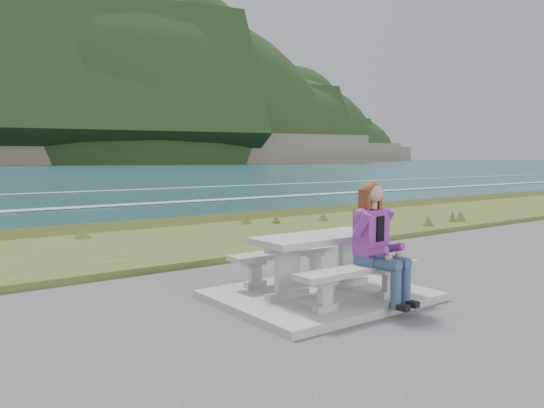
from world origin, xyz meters
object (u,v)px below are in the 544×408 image
object	(u,v)px
picnic_table	(320,247)
bench_landward	(359,275)
seated_woman	(382,259)
bench_seaward	(287,257)

from	to	relation	value
picnic_table	bench_landward	distance (m)	0.74
bench_landward	seated_woman	size ratio (longest dim) A/B	1.23
picnic_table	bench_landward	bearing A→B (deg)	-90.00
bench_landward	seated_woman	world-z (taller)	seated_woman
bench_landward	seated_woman	distance (m)	0.34
bench_landward	bench_seaward	distance (m)	1.40
picnic_table	bench_seaward	world-z (taller)	picnic_table
picnic_table	bench_seaward	size ratio (longest dim) A/B	1.00
picnic_table	bench_seaward	xyz separation A→B (m)	(0.00, 0.70, -0.23)
picnic_table	seated_woman	bearing A→B (deg)	-73.82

